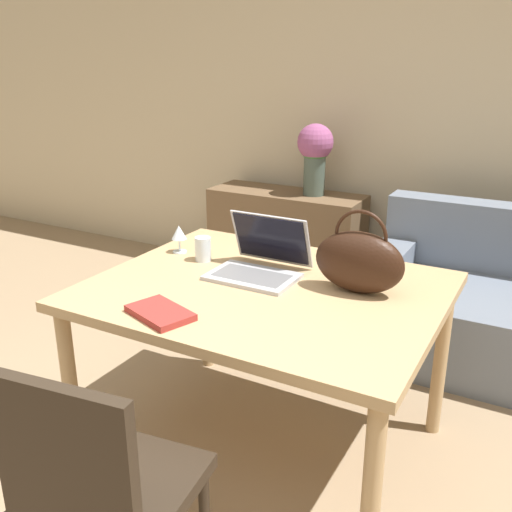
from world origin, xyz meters
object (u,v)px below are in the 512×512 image
object	(u,v)px
laptop	(261,258)
handbag	(359,261)
drinking_glass	(203,249)
flower_vase	(315,151)
couch	(497,312)
chair	(100,486)
wine_glass	(179,234)

from	to	relation	value
laptop	handbag	distance (m)	0.43
drinking_glass	flower_vase	size ratio (longest dim) A/B	0.22
couch	laptop	distance (m)	1.58
drinking_glass	flower_vase	distance (m)	1.67
chair	drinking_glass	distance (m)	1.17
wine_glass	handbag	size ratio (longest dim) A/B	0.37
couch	laptop	world-z (taller)	laptop
couch	flower_vase	bearing A→B (deg)	161.45
drinking_glass	handbag	bearing A→B (deg)	-0.80
laptop	flower_vase	world-z (taller)	flower_vase
chair	laptop	bearing A→B (deg)	85.86
laptop	flower_vase	xyz separation A→B (m)	(-0.47, 1.65, 0.18)
chair	handbag	xyz separation A→B (m)	(0.37, 1.05, 0.40)
handbag	drinking_glass	bearing A→B (deg)	179.20
wine_glass	handbag	distance (m)	0.88
laptop	flower_vase	size ratio (longest dim) A/B	0.73
wine_glass	couch	bearing A→B (deg)	41.70
couch	drinking_glass	bearing A→B (deg)	-133.57
flower_vase	chair	bearing A→B (deg)	-78.91
wine_glass	drinking_glass	bearing A→B (deg)	-14.65
drinking_glass	wine_glass	size ratio (longest dim) A/B	0.84
chair	flower_vase	world-z (taller)	flower_vase
handbag	laptop	bearing A→B (deg)	179.83
chair	couch	size ratio (longest dim) A/B	0.61
laptop	flower_vase	bearing A→B (deg)	106.00
drinking_glass	flower_vase	bearing A→B (deg)	96.10
laptop	wine_glass	bearing A→B (deg)	173.71
handbag	flower_vase	size ratio (longest dim) A/B	0.71
laptop	flower_vase	distance (m)	1.73
flower_vase	couch	bearing A→B (deg)	-18.55
chair	couch	bearing A→B (deg)	63.58
handbag	chair	bearing A→B (deg)	-109.27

